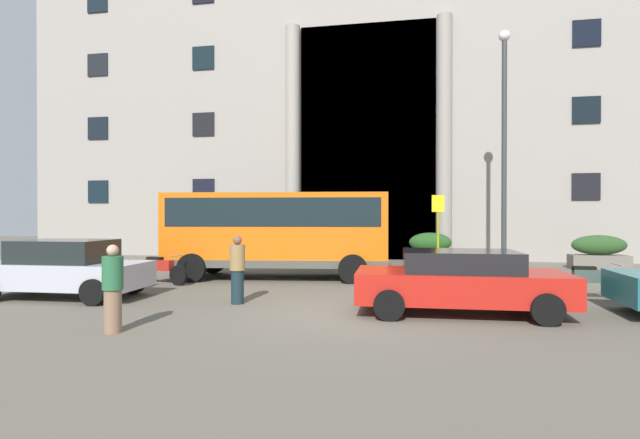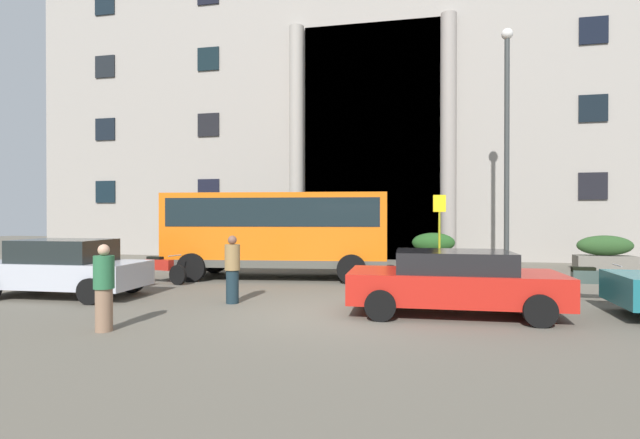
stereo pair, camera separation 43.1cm
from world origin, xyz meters
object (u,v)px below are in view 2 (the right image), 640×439
Objects in this scene: hedge_planter_east at (205,244)px; hedge_planter_far_west at (433,250)px; motorcycle_near_kerb at (589,282)px; pedestrian_child_trailing at (232,269)px; pedestrian_woman_with_bag at (104,288)px; orange_minibus at (277,228)px; hedge_planter_entrance_right at (301,248)px; motorcycle_far_end at (159,268)px; hedge_planter_west at (605,253)px; bus_stop_sign at (439,225)px; white_taxi_kerbside at (64,268)px; parked_hatchback_near at (453,281)px; lamppost_plaza_centre at (507,133)px.

hedge_planter_east is 10.28m from hedge_planter_far_west.
pedestrian_child_trailing is at bearing -164.91° from motorcycle_near_kerb.
pedestrian_woman_with_bag is (4.23, -12.85, -0.01)m from hedge_planter_east.
orange_minibus is 4.18× the size of hedge_planter_entrance_right.
motorcycle_far_end is at bearing -111.04° from hedge_planter_entrance_right.
hedge_planter_west is 1.32× the size of pedestrian_woman_with_bag.
hedge_planter_entrance_right is 0.91× the size of motorcycle_near_kerb.
bus_stop_sign is 1.40× the size of motorcycle_far_end.
bus_stop_sign reaches higher than pedestrian_child_trailing.
white_taxi_kerbside is 9.67m from parked_hatchback_near.
parked_hatchback_near is at bearing -144.13° from motorcycle_near_kerb.
motorcycle_far_end is (-8.53, -4.23, -1.28)m from bus_stop_sign.
pedestrian_child_trailing is at bearing -125.99° from bus_stop_sign.
motorcycle_far_end is at bearing -156.14° from lamppost_plaza_centre.
hedge_planter_entrance_right is 7.58m from motorcycle_far_end.
hedge_planter_west is 7.75m from motorcycle_near_kerb.
parked_hatchback_near is (0.05, -7.08, -1.04)m from bus_stop_sign.
hedge_planter_far_west is at bearing 38.07° from orange_minibus.
hedge_planter_far_west is 11.07m from motorcycle_far_end.
white_taxi_kerbside is at bearing -147.94° from lamppost_plaza_centre.
white_taxi_kerbside is 2.12× the size of motorcycle_near_kerb.
lamppost_plaza_centre reaches higher than orange_minibus.
hedge_planter_far_west is at bearing 0.60° from hedge_planter_east.
motorcycle_near_kerb is (13.04, 2.22, -0.29)m from white_taxi_kerbside.
motorcycle_far_end is at bearing -139.23° from hedge_planter_far_west.
motorcycle_near_kerb and motorcycle_far_end have the same top height.
bus_stop_sign is 5.95m from motorcycle_near_kerb.
orange_minibus is 6.44m from white_taxi_kerbside.
pedestrian_woman_with_bag is at bearing -157.05° from parked_hatchback_near.
parked_hatchback_near is (5.86, -9.93, 0.04)m from hedge_planter_entrance_right.
hedge_planter_far_west reaches higher than parked_hatchback_near.
hedge_planter_far_west is at bearing -33.69° from pedestrian_woman_with_bag.
hedge_planter_west is at bearing -53.44° from pedestrian_woman_with_bag.
motorcycle_far_end is at bearing 178.24° from motorcycle_near_kerb.
hedge_planter_west is 6.16m from lamppost_plaza_centre.
hedge_planter_east reaches higher than pedestrian_woman_with_bag.
hedge_planter_entrance_right is 0.85× the size of hedge_planter_west.
pedestrian_child_trailing reaches higher than hedge_planter_entrance_right.
hedge_planter_far_west reaches higher than hedge_planter_west.
white_taxi_kerbside is at bearing 177.18° from parked_hatchback_near.
lamppost_plaza_centre is at bearing 71.55° from parked_hatchback_near.
parked_hatchback_near is at bearing -89.56° from bus_stop_sign.
hedge_planter_far_west is 1.14× the size of pedestrian_child_trailing.
hedge_planter_entrance_right is (-5.81, 2.85, -1.08)m from bus_stop_sign.
orange_minibus is 7.24m from hedge_planter_east.
parked_hatchback_near reaches higher than hedge_planter_west.
hedge_planter_east is 0.92× the size of hedge_planter_entrance_right.
pedestrian_woman_with_bag is (2.33, -5.74, 0.33)m from motorcycle_far_end.
orange_minibus reaches higher than hedge_planter_west.
bus_stop_sign reaches higher than hedge_planter_entrance_right.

